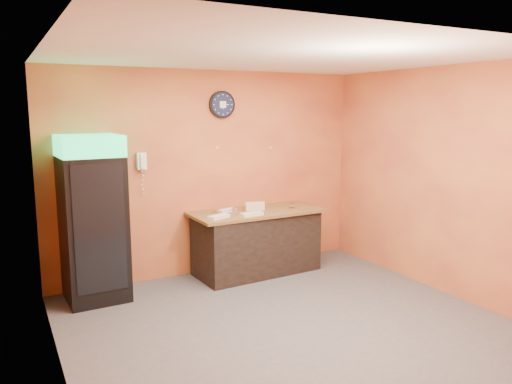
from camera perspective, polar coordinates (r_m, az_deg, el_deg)
floor at (r=5.59m, az=3.19°, el=-14.60°), size 4.50×4.50×0.00m
back_wall at (r=6.95m, az=-5.21°, el=2.17°), size 4.50×0.02×2.80m
left_wall at (r=4.47m, az=-22.21°, el=-2.59°), size 0.02×4.00×2.80m
right_wall at (r=6.62m, az=20.27°, el=1.25°), size 0.02×4.00×2.80m
ceiling at (r=5.13m, az=3.49°, el=15.28°), size 4.50×4.00×0.02m
beverage_cooler at (r=6.20m, az=-18.06°, el=-3.21°), size 0.72×0.73×1.98m
prep_counter at (r=7.03m, az=0.06°, el=-5.83°), size 1.74×0.86×0.85m
wall_clock at (r=6.94m, az=-3.90°, el=9.94°), size 0.37×0.06×0.37m
wall_phone at (r=6.57m, az=-12.94°, el=3.46°), size 0.12×0.10×0.22m
butcher_paper at (r=6.92m, az=0.06°, el=-2.29°), size 1.86×0.88×0.04m
sub_roll_stack at (r=6.92m, az=-0.13°, el=-1.65°), size 0.28×0.17×0.11m
wrapped_sandwich_left at (r=6.44m, az=-4.28°, el=-2.84°), size 0.33×0.22×0.04m
wrapped_sandwich_mid at (r=6.58m, az=-0.48°, el=-2.55°), size 0.31×0.14×0.04m
wrapped_sandwich_right at (r=6.85m, az=-3.34°, el=-2.10°), size 0.28×0.17×0.04m
kitchen_tool at (r=6.78m, az=-2.56°, el=-2.11°), size 0.06×0.06×0.06m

